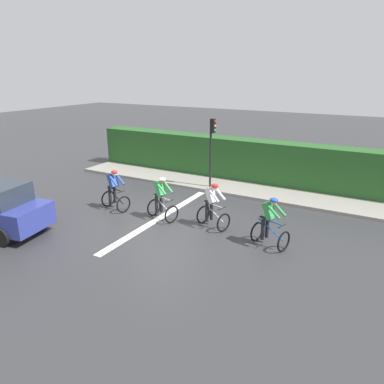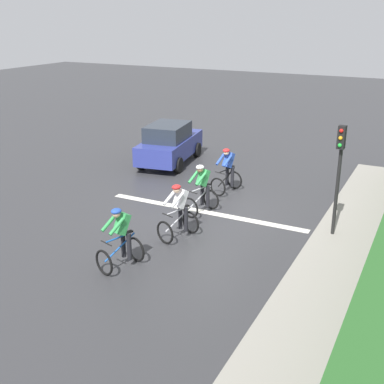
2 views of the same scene
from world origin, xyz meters
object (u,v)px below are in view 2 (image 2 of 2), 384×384
(cyclist_fourth, at_px, (227,171))
(cyclist_lead, at_px, (121,239))
(car_navy, at_px, (169,143))
(traffic_light_near_crossing, at_px, (339,165))
(cyclist_second, at_px, (179,212))
(cyclist_mid, at_px, (202,190))

(cyclist_fourth, bearing_deg, cyclist_lead, 88.63)
(cyclist_lead, relative_size, car_navy, 0.38)
(car_navy, xyz_separation_m, traffic_light_near_crossing, (-7.99, 4.57, 1.35))
(cyclist_lead, distance_m, cyclist_fourth, 6.50)
(cyclist_lead, distance_m, cyclist_second, 2.29)
(cyclist_lead, xyz_separation_m, cyclist_second, (-0.46, -2.24, 0.00))
(cyclist_lead, relative_size, cyclist_second, 1.00)
(cyclist_fourth, relative_size, traffic_light_near_crossing, 0.50)
(cyclist_mid, distance_m, cyclist_fourth, 2.24)
(cyclist_fourth, bearing_deg, cyclist_mid, 91.50)
(cyclist_mid, relative_size, traffic_light_near_crossing, 0.50)
(car_navy, bearing_deg, cyclist_lead, 111.94)
(cyclist_fourth, distance_m, car_navy, 4.37)
(cyclist_second, bearing_deg, traffic_light_near_crossing, -153.37)
(cyclist_lead, distance_m, traffic_light_near_crossing, 6.30)
(cyclist_mid, relative_size, cyclist_fourth, 1.00)
(cyclist_fourth, xyz_separation_m, traffic_light_near_crossing, (-4.29, 2.26, 1.43))
(cyclist_lead, bearing_deg, car_navy, -68.06)
(cyclist_fourth, bearing_deg, traffic_light_near_crossing, 152.24)
(cyclist_second, bearing_deg, cyclist_fourth, -85.85)
(cyclist_lead, xyz_separation_m, car_navy, (3.55, -8.81, 0.08))
(car_navy, bearing_deg, cyclist_mid, 129.56)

